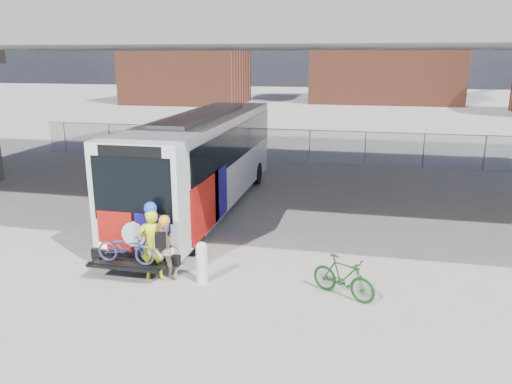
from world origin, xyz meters
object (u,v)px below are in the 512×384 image
(cyclist_hivis, at_px, (152,242))
(cyclist_tan, at_px, (166,250))
(bus, at_px, (204,155))
(bollard, at_px, (202,261))
(bike_parked, at_px, (343,277))

(cyclist_hivis, distance_m, cyclist_tan, 0.42)
(bus, height_order, bollard, bus)
(bollard, xyz_separation_m, bike_parked, (3.62, 0.00, -0.09))
(bollard, bearing_deg, cyclist_tan, -178.15)
(cyclist_hivis, xyz_separation_m, bike_parked, (4.97, 0.00, -0.50))
(cyclist_tan, distance_m, bike_parked, 4.61)
(bus, relative_size, bike_parked, 7.43)
(bollard, height_order, bike_parked, bollard)
(cyclist_tan, relative_size, bike_parked, 1.04)
(bike_parked, bearing_deg, bollard, 118.62)
(bus, distance_m, cyclist_hivis, 6.46)
(bollard, distance_m, cyclist_hivis, 1.41)
(bollard, relative_size, cyclist_hivis, 0.54)
(cyclist_tan, xyz_separation_m, bike_parked, (4.60, 0.03, -0.33))
(bike_parked, bearing_deg, cyclist_tan, 119.01)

